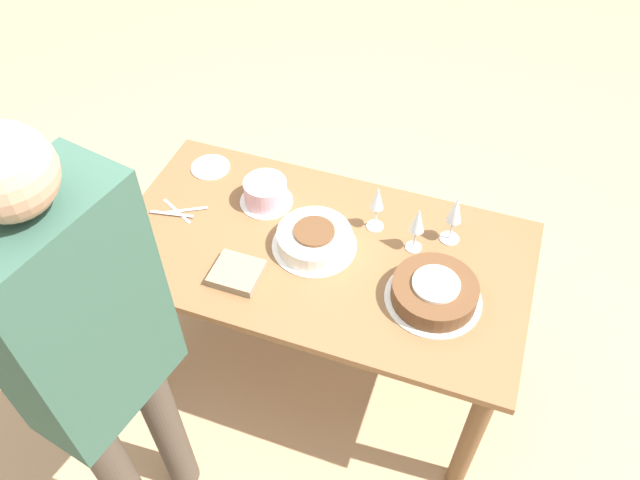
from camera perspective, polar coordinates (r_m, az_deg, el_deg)
ground_plane at (r=2.85m, az=0.00°, el=-10.91°), size 12.00×12.00×0.00m
dining_table at (r=2.33m, az=0.00°, el=-2.82°), size 1.50×0.80×0.75m
cake_center_white at (r=2.23m, az=-0.53°, el=0.10°), size 0.31×0.31×0.08m
cake_front_chocolate at (r=2.10m, az=10.41°, el=-4.69°), size 0.33×0.33×0.09m
cake_back_decorated at (r=2.39m, az=-5.00°, el=4.35°), size 0.20×0.20×0.10m
wine_glass_near at (r=2.23m, az=5.26°, el=3.61°), size 0.06×0.06×0.20m
wine_glass_far at (r=2.17m, az=8.91°, el=1.63°), size 0.06×0.06×0.19m
wine_glass_extra at (r=2.22m, az=12.27°, el=2.53°), size 0.07×0.07×0.21m
dessert_plate_left at (r=2.59m, az=-10.00°, el=6.56°), size 0.16×0.16×0.01m
fork_pile at (r=2.43m, az=-12.87°, el=2.54°), size 0.20×0.10×0.01m
napkin_stack at (r=2.17m, az=-7.61°, el=-3.01°), size 0.17×0.15×0.03m
person_cutting at (r=1.72m, az=-20.13°, el=-9.17°), size 0.29×0.43×1.76m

